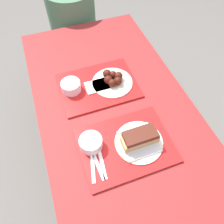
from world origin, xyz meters
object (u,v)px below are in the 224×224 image
Objects in this scene: tray_near at (126,145)px; bowl_coleslaw_far at (71,86)px; wings_plate_far at (113,80)px; brisket_sandwich_plate at (139,139)px; bowl_coleslaw_near at (91,143)px; person_seated_across at (72,15)px; tray_far at (98,86)px.

bowl_coleslaw_far is (-0.17, 0.44, 0.04)m from tray_near.
wings_plate_far is at bearing -5.88° from bowl_coleslaw_far.
brisket_sandwich_plate is at bearing -7.90° from tray_near.
bowl_coleslaw_near is 1.25m from person_seated_across.
tray_near is 1.28m from person_seated_across.
wings_plate_far reaches higher than tray_far.
bowl_coleslaw_near is 0.38m from bowl_coleslaw_far.
bowl_coleslaw_near is 0.23m from brisket_sandwich_plate.
bowl_coleslaw_far is at bearing 90.74° from bowl_coleslaw_near.
tray_far is at bearing 91.28° from tray_near.
tray_near is 0.42m from wings_plate_far.
bowl_coleslaw_far is at bearing 110.79° from tray_near.
tray_near is 0.47m from bowl_coleslaw_far.
brisket_sandwich_plate reaches higher than tray_near.
person_seated_across is (-0.03, 1.29, -0.09)m from brisket_sandwich_plate.
tray_near is at bearing 172.10° from brisket_sandwich_plate.
person_seated_across reaches higher than bowl_coleslaw_far.
tray_far is 4.07× the size of bowl_coleslaw_far.
tray_near is 4.07× the size of bowl_coleslaw_far.
bowl_coleslaw_near reaches higher than tray_far.
bowl_coleslaw_far is at bearing 173.85° from tray_far.
wings_plate_far is 0.88m from person_seated_across.
wings_plate_far is (0.24, 0.36, -0.01)m from bowl_coleslaw_near.
tray_near is 0.69× the size of person_seated_across.
bowl_coleslaw_near is 1.00× the size of bowl_coleslaw_far.
tray_far is at bearing -92.94° from person_seated_across.
tray_near is at bearing -91.56° from person_seated_across.
bowl_coleslaw_far is at bearing 174.12° from wings_plate_far.
tray_far is at bearing -6.15° from bowl_coleslaw_far.
person_seated_across reaches higher than tray_far.
tray_far is 0.69× the size of person_seated_across.
bowl_coleslaw_near is (-0.16, 0.05, 0.04)m from tray_near.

